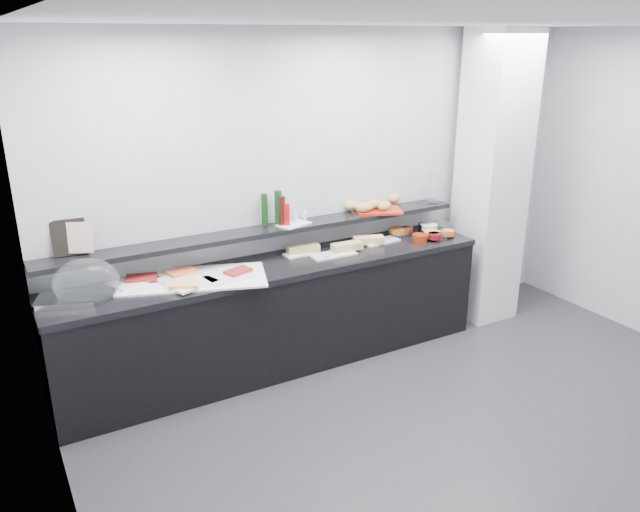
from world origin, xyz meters
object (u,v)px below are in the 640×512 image
cloche_base (67,300)px  carafe (434,188)px  framed_print (69,237)px  sandwich_plate_mid (333,255)px  bread_tray (378,210)px  condiment_tray (294,224)px

cloche_base → carafe: carafe is taller
cloche_base → framed_print: bearing=87.7°
sandwich_plate_mid → cloche_base: bearing=179.2°
cloche_base → sandwich_plate_mid: bearing=16.6°
framed_print → bread_tray: (2.56, -0.12, -0.12)m
condiment_tray → carafe: size_ratio=0.89×
sandwich_plate_mid → bread_tray: size_ratio=0.96×
condiment_tray → carafe: carafe is taller
bread_tray → carafe: (0.60, -0.02, 0.14)m
cloche_base → carafe: 3.29m
framed_print → condiment_tray: 1.73m
cloche_base → sandwich_plate_mid: (2.07, -0.07, -0.01)m
sandwich_plate_mid → condiment_tray: bearing=143.0°
sandwich_plate_mid → framed_print: 2.04m
cloche_base → bread_tray: bearing=21.4°
cloche_base → framed_print: 0.45m
condiment_tray → carafe: bearing=-18.2°
framed_print → carafe: 3.17m
framed_print → cloche_base: bearing=-104.8°
cloche_base → condiment_tray: condiment_tray is taller
condiment_tray → bread_tray: 0.84m
sandwich_plate_mid → bread_tray: bread_tray is taller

